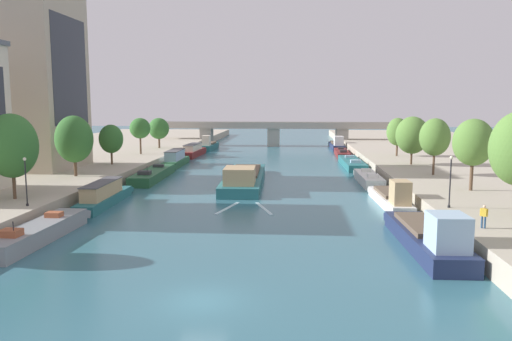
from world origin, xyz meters
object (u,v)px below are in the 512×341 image
(moored_boat_right_midway, at_px, (337,145))
(tree_left_nearest, at_px, (159,129))
(moored_boat_left_downstream, at_px, (153,174))
(person_on_quay, at_px, (484,215))
(moored_boat_right_gap_after, at_px, (391,198))
(tree_left_second, at_px, (140,128))
(tree_right_distant, at_px, (398,132))
(tree_left_far, at_px, (74,139))
(moored_boat_right_lone, at_px, (428,236))
(tree_right_far, at_px, (473,143))
(tree_left_midway, at_px, (12,146))
(barge_midriver, at_px, (244,177))
(moored_boat_right_second, at_px, (342,153))
(moored_boat_left_midway, at_px, (176,159))
(moored_boat_left_far, at_px, (209,145))
(moored_boat_left_end, at_px, (193,151))
(moored_boat_right_upstream, at_px, (368,178))
(tree_right_third, at_px, (435,137))
(tree_left_third, at_px, (111,139))
(bridge_far, at_px, (274,131))
(moored_boat_left_near, at_px, (104,195))
(moored_boat_right_downstream, at_px, (352,163))
(lamppost_left_bank, at_px, (26,179))
(moored_boat_left_second, at_px, (39,232))
(tree_right_past_mid, at_px, (412,135))

(moored_boat_right_midway, distance_m, tree_left_nearest, 41.04)
(moored_boat_left_downstream, distance_m, person_on_quay, 45.44)
(moored_boat_right_gap_after, xyz_separation_m, tree_left_second, (-35.73, 33.30, 5.16))
(tree_left_nearest, relative_size, tree_right_distant, 0.93)
(tree_left_far, bearing_deg, moored_boat_right_lone, -32.10)
(tree_right_far, bearing_deg, tree_left_midway, -169.81)
(barge_midriver, bearing_deg, moored_boat_right_second, 66.74)
(moored_boat_right_midway, xyz_separation_m, tree_left_far, (-35.68, -57.54, 5.17))
(moored_boat_left_midway, bearing_deg, barge_midriver, -54.50)
(person_on_quay, bearing_deg, moored_boat_left_far, 112.87)
(moored_boat_left_end, height_order, tree_left_nearest, tree_left_nearest)
(moored_boat_left_end, bearing_deg, moored_boat_right_upstream, -47.10)
(tree_right_third, xyz_separation_m, tree_right_distant, (0.03, 21.89, -0.59))
(moored_boat_right_lone, xyz_separation_m, tree_left_third, (-35.12, 33.69, 4.30))
(barge_midriver, height_order, tree_left_third, tree_left_third)
(moored_boat_right_gap_after, bearing_deg, bridge_far, 101.56)
(moored_boat_left_near, xyz_separation_m, moored_boat_right_lone, (28.69, -13.74, -0.02))
(tree_left_second, relative_size, bridge_far, 0.11)
(moored_boat_right_gap_after, relative_size, tree_left_third, 2.31)
(moored_boat_left_far, height_order, tree_left_nearest, tree_left_nearest)
(moored_boat_right_second, bearing_deg, tree_left_third, -138.71)
(tree_left_midway, bearing_deg, bridge_far, 75.45)
(moored_boat_left_end, relative_size, tree_right_distant, 2.09)
(tree_right_third, bearing_deg, moored_boat_right_downstream, 108.97)
(moored_boat_left_midway, bearing_deg, bridge_far, 69.91)
(tree_right_far, bearing_deg, moored_boat_left_end, 128.78)
(barge_midriver, distance_m, lamppost_left_bank, 28.19)
(moored_boat_left_end, xyz_separation_m, tree_left_third, (-6.13, -27.91, 4.29))
(moored_boat_right_downstream, height_order, tree_left_second, tree_left_second)
(moored_boat_left_far, bearing_deg, moored_boat_right_second, -20.20)
(tree_left_third, height_order, tree_left_second, tree_left_second)
(moored_boat_left_near, distance_m, moored_boat_left_end, 47.86)
(moored_boat_left_second, xyz_separation_m, moored_boat_right_gap_after, (28.96, 14.64, 0.24))
(barge_midriver, height_order, tree_right_third, tree_right_third)
(moored_boat_right_gap_after, bearing_deg, tree_right_far, 2.88)
(tree_right_distant, bearing_deg, moored_boat_right_lone, -98.75)
(moored_boat_left_midway, relative_size, moored_boat_right_upstream, 0.99)
(bridge_far, bearing_deg, tree_left_second, -119.17)
(barge_midriver, height_order, moored_boat_left_midway, barge_midriver)
(moored_boat_right_downstream, distance_m, tree_left_third, 38.13)
(tree_left_far, xyz_separation_m, person_on_quay, (38.97, -22.39, -3.46))
(tree_right_far, distance_m, tree_right_distant, 32.79)
(moored_boat_right_second, distance_m, tree_left_third, 47.11)
(moored_boat_left_second, xyz_separation_m, moored_boat_left_midway, (-0.25, 45.79, 0.44))
(tree_right_far, relative_size, person_on_quay, 4.37)
(moored_boat_right_downstream, bearing_deg, tree_right_third, -71.03)
(moored_boat_right_second, distance_m, tree_left_second, 39.47)
(tree_left_midway, relative_size, tree_right_past_mid, 1.14)
(moored_boat_left_midway, distance_m, moored_boat_right_midway, 44.50)
(moored_boat_left_downstream, height_order, moored_boat_right_second, moored_boat_left_downstream)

